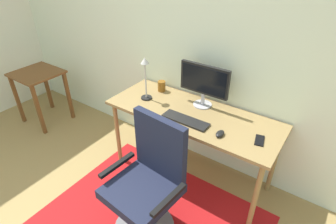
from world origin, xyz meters
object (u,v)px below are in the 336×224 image
object	(u,v)px
office_chair	(148,189)
side_table	(39,83)
monitor	(204,82)
desk_lamp	(145,74)
computer_mouse	(220,134)
coffee_cup	(162,86)
cell_phone	(259,140)
desk	(192,119)
keyboard	(185,120)

from	to	relation	value
office_chair	side_table	xyz separation A→B (m)	(-2.20, 0.51, 0.11)
monitor	desk_lamp	distance (m)	0.57
computer_mouse	side_table	world-z (taller)	computer_mouse
coffee_cup	office_chair	size ratio (longest dim) A/B	0.10
desk_lamp	side_table	xyz separation A→B (m)	(-1.63, -0.20, -0.47)
desk_lamp	office_chair	world-z (taller)	desk_lamp
monitor	coffee_cup	xyz separation A→B (m)	(-0.50, 0.02, -0.19)
cell_phone	desk_lamp	bearing A→B (deg)	165.65
side_table	office_chair	bearing A→B (deg)	-13.10
monitor	coffee_cup	world-z (taller)	monitor
office_chair	side_table	world-z (taller)	office_chair
desk	desk_lamp	xyz separation A→B (m)	(-0.52, -0.03, 0.34)
keyboard	side_table	bearing A→B (deg)	-178.08
keyboard	cell_phone	bearing A→B (deg)	8.68
desk	coffee_cup	bearing A→B (deg)	158.79
cell_phone	coffee_cup	bearing A→B (deg)	154.71
computer_mouse	side_table	xyz separation A→B (m)	(-2.51, -0.06, -0.22)
side_table	monitor	bearing A→B (deg)	10.47
coffee_cup	side_table	distance (m)	1.73
cell_phone	keyboard	bearing A→B (deg)	175.63
desk_lamp	office_chair	bearing A→B (deg)	-51.42
desk_lamp	side_table	distance (m)	1.71
cell_phone	office_chair	size ratio (longest dim) A/B	0.13
desk	desk_lamp	distance (m)	0.62
office_chair	side_table	distance (m)	2.26
keyboard	desk	bearing A→B (deg)	97.25
keyboard	office_chair	distance (m)	0.67
coffee_cup	desk_lamp	size ratio (longest dim) A/B	0.25
computer_mouse	desk_lamp	xyz separation A→B (m)	(-0.88, 0.14, 0.25)
coffee_cup	office_chair	world-z (taller)	office_chair
side_table	keyboard	bearing A→B (deg)	1.92
desk	coffee_cup	distance (m)	0.54
coffee_cup	monitor	bearing A→B (deg)	-1.91
monitor	desk_lamp	world-z (taller)	desk_lamp
desk_lamp	keyboard	bearing A→B (deg)	-12.87
desk	office_chair	bearing A→B (deg)	-86.41
cell_phone	monitor	bearing A→B (deg)	147.16
coffee_cup	side_table	xyz separation A→B (m)	(-1.66, -0.42, -0.26)
keyboard	desk_lamp	bearing A→B (deg)	167.13
computer_mouse	office_chair	size ratio (longest dim) A/B	0.10
desk_lamp	monitor	bearing A→B (deg)	21.15
coffee_cup	desk_lamp	world-z (taller)	desk_lamp
keyboard	office_chair	bearing A→B (deg)	-87.38
coffee_cup	cell_phone	size ratio (longest dim) A/B	0.78
monitor	office_chair	xyz separation A→B (m)	(0.04, -0.91, -0.56)
office_chair	side_table	size ratio (longest dim) A/B	1.48
desk	cell_phone	bearing A→B (deg)	-5.03
monitor	keyboard	size ratio (longest dim) A/B	1.13
desk	computer_mouse	xyz separation A→B (m)	(0.36, -0.17, 0.09)
desk_lamp	desk	bearing A→B (deg)	3.40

